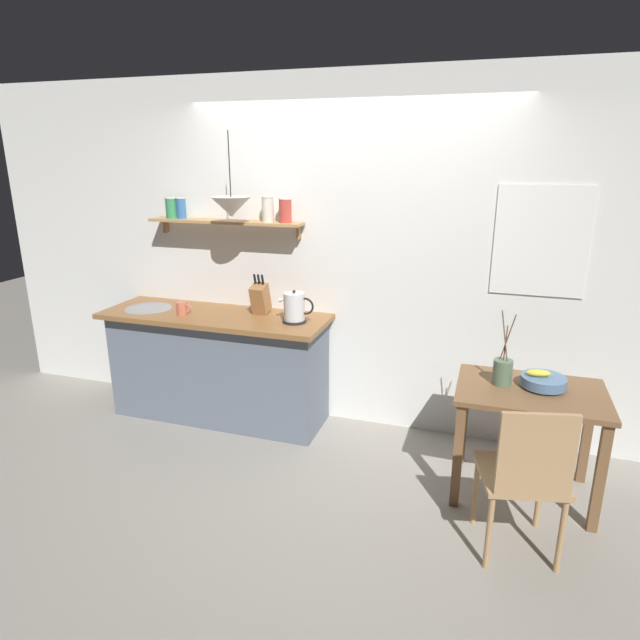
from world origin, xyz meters
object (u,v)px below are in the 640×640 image
object	(u,v)px
dining_table	(529,410)
knife_block	(260,298)
dining_chair_near	(526,473)
fruit_bowl	(543,381)
electric_kettle	(295,308)
pendant_lamp	(231,207)
coffee_mug_by_sink	(182,308)
twig_vase	(502,371)

from	to	relation	value
dining_table	knife_block	distance (m)	2.11
dining_chair_near	fruit_bowl	size ratio (longest dim) A/B	3.39
fruit_bowl	electric_kettle	world-z (taller)	electric_kettle
dining_table	dining_chair_near	distance (m)	0.64
electric_kettle	pendant_lamp	bearing A→B (deg)	-177.85
fruit_bowl	coffee_mug_by_sink	world-z (taller)	coffee_mug_by_sink
knife_block	fruit_bowl	bearing A→B (deg)	-10.86
twig_vase	electric_kettle	size ratio (longest dim) A/B	1.76
pendant_lamp	knife_block	bearing A→B (deg)	42.49
dining_table	knife_block	world-z (taller)	knife_block
dining_chair_near	fruit_bowl	bearing A→B (deg)	81.92
electric_kettle	fruit_bowl	bearing A→B (deg)	-9.17
dining_table	knife_block	xyz separation A→B (m)	(-2.01, 0.45, 0.44)
fruit_bowl	knife_block	distance (m)	2.13
twig_vase	fruit_bowl	bearing A→B (deg)	5.30
dining_table	fruit_bowl	size ratio (longest dim) A/B	3.27
fruit_bowl	electric_kettle	bearing A→B (deg)	170.83
dining_table	pendant_lamp	xyz separation A→B (m)	(-2.16, 0.32, 1.16)
twig_vase	dining_table	bearing A→B (deg)	-10.65
electric_kettle	dining_table	bearing A→B (deg)	-11.36
fruit_bowl	pendant_lamp	world-z (taller)	pendant_lamp
fruit_bowl	dining_chair_near	bearing A→B (deg)	-98.08
coffee_mug_by_sink	electric_kettle	bearing A→B (deg)	5.44
fruit_bowl	coffee_mug_by_sink	size ratio (longest dim) A/B	2.13
knife_block	coffee_mug_by_sink	world-z (taller)	knife_block
electric_kettle	knife_block	world-z (taller)	knife_block
knife_block	coffee_mug_by_sink	distance (m)	0.62
dining_table	coffee_mug_by_sink	size ratio (longest dim) A/B	6.96
dining_table	dining_chair_near	xyz separation A→B (m)	(-0.03, -0.63, -0.07)
electric_kettle	pendant_lamp	xyz separation A→B (m)	(-0.48, -0.02, 0.73)
dining_table	pendant_lamp	size ratio (longest dim) A/B	1.48
knife_block	pendant_lamp	bearing A→B (deg)	-137.51
dining_table	fruit_bowl	bearing A→B (deg)	41.01
electric_kettle	knife_block	distance (m)	0.35
electric_kettle	twig_vase	bearing A→B (deg)	-11.44
dining_chair_near	twig_vase	bearing A→B (deg)	102.31
twig_vase	electric_kettle	xyz separation A→B (m)	(-1.50, 0.30, 0.20)
coffee_mug_by_sink	twig_vase	bearing A→B (deg)	-5.13
electric_kettle	pendant_lamp	distance (m)	0.88
dining_chair_near	coffee_mug_by_sink	bearing A→B (deg)	161.01
dining_chair_near	electric_kettle	distance (m)	1.98
twig_vase	coffee_mug_by_sink	bearing A→B (deg)	174.87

